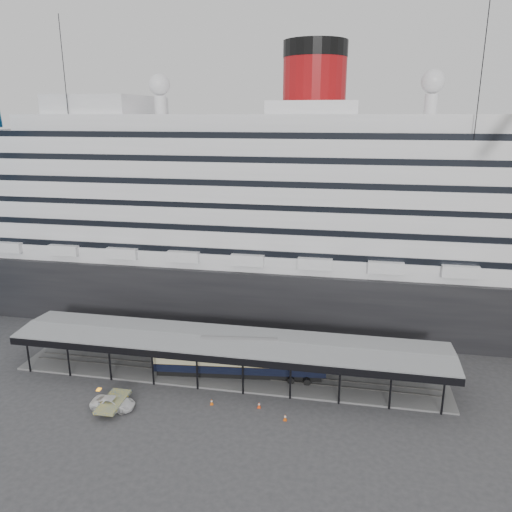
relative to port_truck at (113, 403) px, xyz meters
name	(u,v)px	position (x,y,z in m)	size (l,w,h in m)	color
ground	(218,395)	(11.20, 5.05, -0.70)	(200.00, 200.00, 0.00)	#333336
cruise_ship	(265,202)	(11.25, 37.05, 17.65)	(130.00, 30.00, 43.90)	black
platform_canopy	(228,358)	(11.20, 10.05, 1.66)	(56.00, 9.18, 5.30)	slate
port_truck	(113,403)	(0.00, 0.00, 0.00)	(2.34, 5.07, 1.41)	white
pullman_carriage	(239,357)	(12.70, 10.05, 1.95)	(22.42, 5.26, 21.84)	black
traffic_cone_left	(212,402)	(10.97, 2.92, -0.34)	(0.47, 0.47, 0.74)	orange
traffic_cone_mid	(259,405)	(16.57, 3.34, -0.33)	(0.45, 0.45, 0.76)	#FB440D
traffic_cone_right	(285,417)	(19.88, 1.44, -0.32)	(0.40, 0.40, 0.77)	#DA500C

